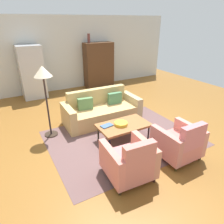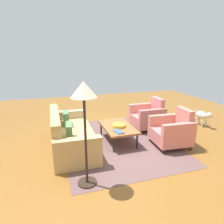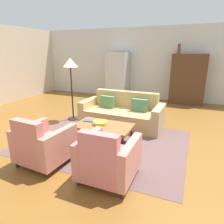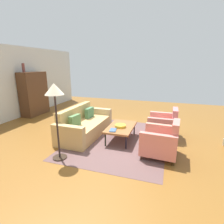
% 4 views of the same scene
% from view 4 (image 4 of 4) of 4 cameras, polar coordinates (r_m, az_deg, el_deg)
% --- Properties ---
extents(ground_plane, '(11.69, 11.69, 0.00)m').
position_cam_4_polar(ground_plane, '(5.28, -1.04, -8.27)').
color(ground_plane, brown).
extents(area_rug, '(3.40, 2.60, 0.01)m').
position_cam_4_polar(area_rug, '(5.18, 2.34, -8.71)').
color(area_rug, brown).
rests_on(area_rug, ground).
extents(couch, '(2.12, 0.95, 0.86)m').
position_cam_4_polar(couch, '(5.47, -9.17, -4.37)').
color(couch, tan).
rests_on(couch, ground).
extents(coffee_table, '(1.20, 0.70, 0.40)m').
position_cam_4_polar(coffee_table, '(5.03, 2.94, -4.99)').
color(coffee_table, black).
rests_on(coffee_table, ground).
extents(armchair_left, '(0.85, 0.85, 0.88)m').
position_cam_4_polar(armchair_left, '(4.33, 15.97, -9.37)').
color(armchair_left, '#36231A').
rests_on(armchair_left, ground).
extents(armchair_right, '(0.80, 0.80, 0.88)m').
position_cam_4_polar(armchair_right, '(5.45, 16.59, -4.29)').
color(armchair_right, black).
rests_on(armchair_right, ground).
extents(fruit_bowl, '(0.31, 0.31, 0.07)m').
position_cam_4_polar(fruit_bowl, '(4.94, 2.71, -4.51)').
color(fruit_bowl, gold).
rests_on(fruit_bowl, coffee_table).
extents(book_stack, '(0.30, 0.20, 0.02)m').
position_cam_4_polar(book_stack, '(4.70, 0.33, -5.83)').
color(book_stack, '#3B5A82').
rests_on(book_stack, coffee_table).
extents(cabinet, '(1.20, 0.51, 1.80)m').
position_cam_4_polar(cabinet, '(8.19, -23.90, 5.41)').
color(cabinet, '#4D301C').
rests_on(cabinet, ground).
extents(vase_tall, '(0.10, 0.10, 0.34)m').
position_cam_4_polar(vase_tall, '(7.81, -26.70, 12.64)').
color(vase_tall, brown).
rests_on(vase_tall, cabinet).
extents(floor_lamp, '(0.40, 0.40, 1.72)m').
position_cam_4_polar(floor_lamp, '(3.92, -18.00, 4.82)').
color(floor_lamp, '#2F231B').
rests_on(floor_lamp, ground).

